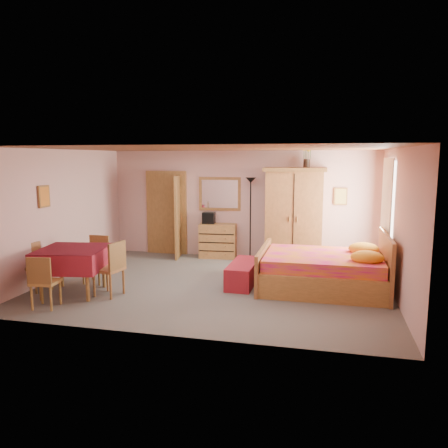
% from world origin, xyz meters
% --- Properties ---
extents(floor, '(6.50, 6.50, 0.00)m').
position_xyz_m(floor, '(0.00, 0.00, 0.00)').
color(floor, '#636058').
rests_on(floor, ground).
extents(ceiling, '(6.50, 6.50, 0.00)m').
position_xyz_m(ceiling, '(0.00, 0.00, 2.60)').
color(ceiling, brown).
rests_on(ceiling, wall_back).
extents(wall_back, '(6.50, 0.10, 2.60)m').
position_xyz_m(wall_back, '(0.00, 2.50, 1.30)').
color(wall_back, '#CC9B93').
rests_on(wall_back, floor).
extents(wall_front, '(6.50, 0.10, 2.60)m').
position_xyz_m(wall_front, '(0.00, -2.50, 1.30)').
color(wall_front, '#CC9B93').
rests_on(wall_front, floor).
extents(wall_left, '(0.10, 5.00, 2.60)m').
position_xyz_m(wall_left, '(-3.25, 0.00, 1.30)').
color(wall_left, '#CC9B93').
rests_on(wall_left, floor).
extents(wall_right, '(0.10, 5.00, 2.60)m').
position_xyz_m(wall_right, '(3.25, 0.00, 1.30)').
color(wall_right, '#CC9B93').
rests_on(wall_right, floor).
extents(doorway, '(1.06, 0.12, 2.15)m').
position_xyz_m(doorway, '(-1.90, 2.47, 1.02)').
color(doorway, '#9E6B35').
rests_on(doorway, floor).
extents(window, '(0.08, 1.40, 1.95)m').
position_xyz_m(window, '(3.21, 1.20, 1.45)').
color(window, white).
rests_on(window, wall_right).
extents(picture_left, '(0.04, 0.32, 0.42)m').
position_xyz_m(picture_left, '(-3.22, -0.60, 1.70)').
color(picture_left, orange).
rests_on(picture_left, wall_left).
extents(picture_back, '(0.30, 0.04, 0.40)m').
position_xyz_m(picture_back, '(2.35, 2.47, 1.55)').
color(picture_back, '#D8BF59').
rests_on(picture_back, wall_back).
extents(chest_of_drawers, '(0.92, 0.51, 0.84)m').
position_xyz_m(chest_of_drawers, '(-0.52, 2.29, 0.42)').
color(chest_of_drawers, '#A56E38').
rests_on(chest_of_drawers, floor).
extents(wall_mirror, '(1.05, 0.10, 0.83)m').
position_xyz_m(wall_mirror, '(-0.52, 2.50, 1.55)').
color(wall_mirror, white).
rests_on(wall_mirror, wall_back).
extents(stereo, '(0.30, 0.23, 0.28)m').
position_xyz_m(stereo, '(-0.75, 2.30, 0.97)').
color(stereo, black).
rests_on(stereo, chest_of_drawers).
extents(floor_lamp, '(0.25, 0.25, 1.97)m').
position_xyz_m(floor_lamp, '(0.28, 2.27, 0.98)').
color(floor_lamp, black).
rests_on(floor_lamp, floor).
extents(wardrobe, '(1.41, 0.73, 2.21)m').
position_xyz_m(wardrobe, '(1.32, 2.19, 1.10)').
color(wardrobe, '#A36837').
rests_on(wardrobe, floor).
extents(sunflower_vase, '(0.22, 0.22, 0.53)m').
position_xyz_m(sunflower_vase, '(1.57, 2.27, 2.47)').
color(sunflower_vase, gold).
rests_on(sunflower_vase, wardrobe).
extents(bed, '(2.33, 1.83, 1.08)m').
position_xyz_m(bed, '(2.00, 0.24, 0.54)').
color(bed, '#CC1375').
rests_on(bed, floor).
extents(bench, '(0.49, 1.28, 0.43)m').
position_xyz_m(bench, '(0.51, 0.19, 0.21)').
color(bench, maroon).
rests_on(bench, floor).
extents(dining_table, '(1.30, 1.30, 0.83)m').
position_xyz_m(dining_table, '(-2.35, -1.09, 0.42)').
color(dining_table, maroon).
rests_on(dining_table, floor).
extents(chair_south, '(0.45, 0.45, 0.88)m').
position_xyz_m(chair_south, '(-2.38, -1.86, 0.44)').
color(chair_south, '#B0803B').
rests_on(chair_south, floor).
extents(chair_north, '(0.42, 0.42, 0.91)m').
position_xyz_m(chair_north, '(-2.33, -0.37, 0.46)').
color(chair_north, '#A47537').
rests_on(chair_north, floor).
extents(chair_west, '(0.51, 0.51, 0.87)m').
position_xyz_m(chair_west, '(-3.10, -1.08, 0.44)').
color(chair_west, olive).
rests_on(chair_west, floor).
extents(chair_east, '(0.52, 0.52, 0.98)m').
position_xyz_m(chair_east, '(-1.69, -1.05, 0.49)').
color(chair_east, '#9E6535').
rests_on(chair_east, floor).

